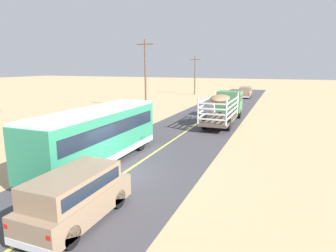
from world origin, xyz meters
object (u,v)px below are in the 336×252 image
livestock_truck (226,104)px  bus (97,135)px  power_pole_far (195,74)px  suv_near (76,195)px  car_far (245,92)px  power_pole_mid (145,73)px

livestock_truck → bus: 16.62m
bus → power_pole_far: power_pole_far is taller
power_pole_far → suv_near: bearing=-78.7°
livestock_truck → power_pole_far: (-10.91, 25.92, 2.20)m
livestock_truck → car_far: 23.61m
car_far → suv_near: bearing=-90.8°
livestock_truck → power_pole_mid: bearing=161.4°
suv_near → power_pole_mid: (-9.50, 25.50, 3.64)m
suv_near → power_pole_far: power_pole_far is taller
suv_near → livestock_truck: size_ratio=0.48×
power_pole_mid → power_pole_far: 22.25m
livestock_truck → power_pole_far: size_ratio=1.31×
power_pole_mid → bus: bearing=-72.0°
suv_near → livestock_truck: bearing=86.3°
car_far → power_pole_mid: (-10.10, -19.91, 3.64)m
bus → livestock_truck: bearing=74.2°
car_far → bus: bearing=-95.3°
livestock_truck → bus: bus is taller
bus → power_pole_mid: size_ratio=1.13×
livestock_truck → power_pole_far: power_pole_far is taller
power_pole_far → livestock_truck: bearing=-67.2°
bus → power_pole_mid: 20.90m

